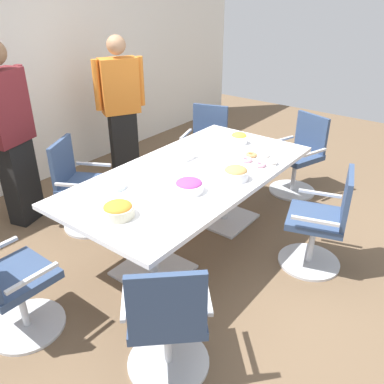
{
  "coord_description": "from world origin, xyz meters",
  "views": [
    {
      "loc": [
        -2.56,
        -1.97,
        2.24
      ],
      "look_at": [
        0.0,
        0.0,
        0.55
      ],
      "focal_mm": 37.73,
      "sensor_mm": 36.0,
      "label": 1
    }
  ],
  "objects_px": {
    "office_chair_4": "(167,324)",
    "donut_platter": "(259,160)",
    "office_chair_5": "(321,225)",
    "person_standing_1": "(121,107)",
    "snack_bowl_chips_orange": "(118,210)",
    "plate_stack": "(114,186)",
    "office_chair_1": "(206,148)",
    "office_chair_3": "(9,287)",
    "person_standing_0": "(10,134)",
    "snack_bowl_chips_yellow": "(239,138)",
    "snack_bowl_candy_mix": "(189,186)",
    "napkin_pile": "(185,155)",
    "snack_bowl_cookies": "(236,173)",
    "office_chair_2": "(81,190)",
    "conference_table": "(192,185)",
    "office_chair_0": "(299,159)"
  },
  "relations": [
    {
      "from": "office_chair_4",
      "to": "office_chair_0",
      "type": "bearing_deg",
      "value": 55.73
    },
    {
      "from": "conference_table",
      "to": "snack_bowl_chips_yellow",
      "type": "relative_size",
      "value": 13.71
    },
    {
      "from": "office_chair_0",
      "to": "napkin_pile",
      "type": "distance_m",
      "value": 1.58
    },
    {
      "from": "person_standing_1",
      "to": "snack_bowl_chips_yellow",
      "type": "height_order",
      "value": "person_standing_1"
    },
    {
      "from": "snack_bowl_chips_orange",
      "to": "plate_stack",
      "type": "distance_m",
      "value": 0.46
    },
    {
      "from": "person_standing_1",
      "to": "napkin_pile",
      "type": "distance_m",
      "value": 1.5
    },
    {
      "from": "conference_table",
      "to": "person_standing_0",
      "type": "height_order",
      "value": "person_standing_0"
    },
    {
      "from": "snack_bowl_chips_yellow",
      "to": "snack_bowl_candy_mix",
      "type": "bearing_deg",
      "value": -167.71
    },
    {
      "from": "person_standing_0",
      "to": "donut_platter",
      "type": "relative_size",
      "value": 5.22
    },
    {
      "from": "office_chair_1",
      "to": "office_chair_2",
      "type": "xyz_separation_m",
      "value": [
        -1.66,
        0.33,
        0.0
      ]
    },
    {
      "from": "office_chair_5",
      "to": "person_standing_1",
      "type": "bearing_deg",
      "value": 65.68
    },
    {
      "from": "office_chair_1",
      "to": "office_chair_4",
      "type": "relative_size",
      "value": 1.0
    },
    {
      "from": "office_chair_3",
      "to": "snack_bowl_cookies",
      "type": "relative_size",
      "value": 4.15
    },
    {
      "from": "snack_bowl_chips_orange",
      "to": "snack_bowl_chips_yellow",
      "type": "height_order",
      "value": "snack_bowl_chips_yellow"
    },
    {
      "from": "person_standing_0",
      "to": "napkin_pile",
      "type": "height_order",
      "value": "person_standing_0"
    },
    {
      "from": "napkin_pile",
      "to": "plate_stack",
      "type": "bearing_deg",
      "value": 175.95
    },
    {
      "from": "person_standing_0",
      "to": "snack_bowl_chips_yellow",
      "type": "relative_size",
      "value": 10.31
    },
    {
      "from": "office_chair_5",
      "to": "person_standing_0",
      "type": "bearing_deg",
      "value": 94.79
    },
    {
      "from": "snack_bowl_candy_mix",
      "to": "plate_stack",
      "type": "relative_size",
      "value": 1.24
    },
    {
      "from": "office_chair_2",
      "to": "office_chair_3",
      "type": "xyz_separation_m",
      "value": [
        -1.22,
        -0.77,
        0.0
      ]
    },
    {
      "from": "office_chair_3",
      "to": "plate_stack",
      "type": "distance_m",
      "value": 1.07
    },
    {
      "from": "snack_bowl_cookies",
      "to": "conference_table",
      "type": "bearing_deg",
      "value": 106.59
    },
    {
      "from": "donut_platter",
      "to": "plate_stack",
      "type": "xyz_separation_m",
      "value": [
        -1.19,
        0.67,
        -0.0
      ]
    },
    {
      "from": "office_chair_4",
      "to": "snack_bowl_chips_yellow",
      "type": "distance_m",
      "value": 2.28
    },
    {
      "from": "office_chair_0",
      "to": "snack_bowl_chips_orange",
      "type": "distance_m",
      "value": 2.6
    },
    {
      "from": "snack_bowl_cookies",
      "to": "snack_bowl_candy_mix",
      "type": "xyz_separation_m",
      "value": [
        -0.42,
        0.17,
        -0.01
      ]
    },
    {
      "from": "office_chair_4",
      "to": "person_standing_1",
      "type": "height_order",
      "value": "person_standing_1"
    },
    {
      "from": "office_chair_3",
      "to": "snack_bowl_chips_yellow",
      "type": "bearing_deg",
      "value": 84.95
    },
    {
      "from": "office_chair_4",
      "to": "office_chair_5",
      "type": "xyz_separation_m",
      "value": [
        1.64,
        -0.31,
        0.0
      ]
    },
    {
      "from": "office_chair_4",
      "to": "person_standing_0",
      "type": "height_order",
      "value": "person_standing_0"
    },
    {
      "from": "office_chair_4",
      "to": "donut_platter",
      "type": "height_order",
      "value": "office_chair_4"
    },
    {
      "from": "office_chair_3",
      "to": "office_chair_5",
      "type": "distance_m",
      "value": 2.46
    },
    {
      "from": "office_chair_2",
      "to": "plate_stack",
      "type": "distance_m",
      "value": 0.87
    },
    {
      "from": "office_chair_3",
      "to": "office_chair_1",
      "type": "bearing_deg",
      "value": 99.37
    },
    {
      "from": "office_chair_0",
      "to": "snack_bowl_candy_mix",
      "type": "distance_m",
      "value": 1.98
    },
    {
      "from": "office_chair_1",
      "to": "office_chair_3",
      "type": "bearing_deg",
      "value": 80.5
    },
    {
      "from": "plate_stack",
      "to": "office_chair_4",
      "type": "bearing_deg",
      "value": -119.42
    },
    {
      "from": "office_chair_2",
      "to": "person_standing_1",
      "type": "xyz_separation_m",
      "value": [
        1.15,
        0.58,
        0.48
      ]
    },
    {
      "from": "snack_bowl_chips_orange",
      "to": "person_standing_1",
      "type": "bearing_deg",
      "value": 45.74
    },
    {
      "from": "person_standing_0",
      "to": "snack_bowl_cookies",
      "type": "distance_m",
      "value": 2.19
    },
    {
      "from": "office_chair_5",
      "to": "snack_bowl_chips_yellow",
      "type": "bearing_deg",
      "value": 50.48
    },
    {
      "from": "office_chair_5",
      "to": "snack_bowl_candy_mix",
      "type": "xyz_separation_m",
      "value": [
        -0.71,
        0.87,
        0.39
      ]
    },
    {
      "from": "office_chair_4",
      "to": "plate_stack",
      "type": "xyz_separation_m",
      "value": [
        0.6,
        1.07,
        0.36
      ]
    },
    {
      "from": "snack_bowl_candy_mix",
      "to": "napkin_pile",
      "type": "bearing_deg",
      "value": 41.47
    },
    {
      "from": "office_chair_4",
      "to": "office_chair_5",
      "type": "bearing_deg",
      "value": 36.12
    },
    {
      "from": "conference_table",
      "to": "plate_stack",
      "type": "distance_m",
      "value": 0.72
    },
    {
      "from": "napkin_pile",
      "to": "person_standing_1",
      "type": "bearing_deg",
      "value": 69.53
    },
    {
      "from": "office_chair_0",
      "to": "plate_stack",
      "type": "height_order",
      "value": "office_chair_0"
    },
    {
      "from": "office_chair_2",
      "to": "donut_platter",
      "type": "relative_size",
      "value": 2.63
    },
    {
      "from": "office_chair_3",
      "to": "plate_stack",
      "type": "xyz_separation_m",
      "value": [
        1.01,
        0.01,
        0.36
      ]
    }
  ]
}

